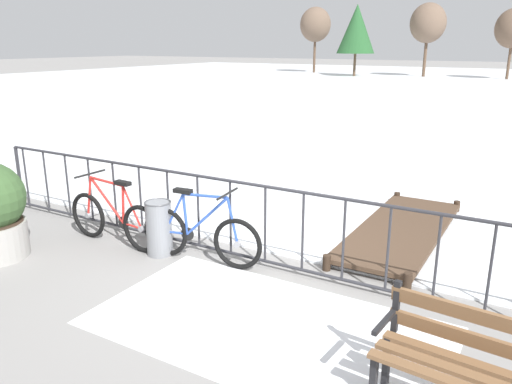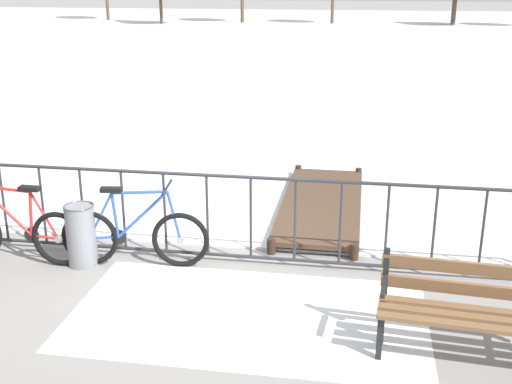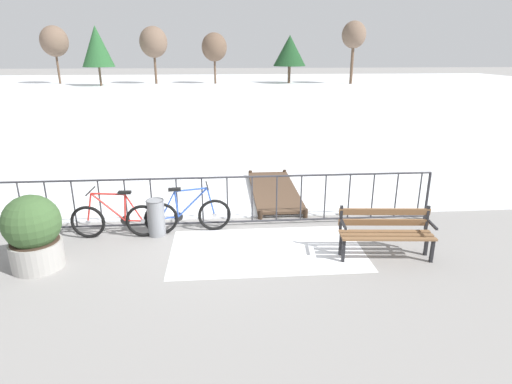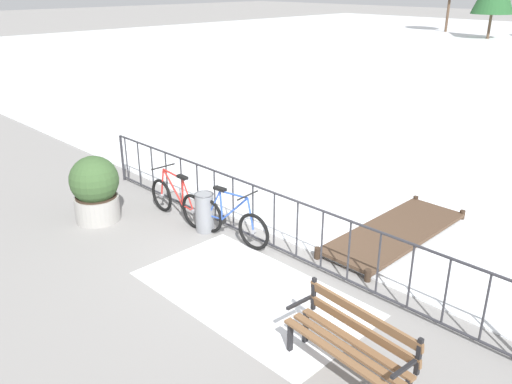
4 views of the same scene
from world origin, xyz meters
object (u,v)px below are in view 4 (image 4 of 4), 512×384
at_px(bicycle_near_railing, 177,201).
at_px(park_bench, 352,339).
at_px(planter_with_shrub, 95,189).
at_px(trash_bin, 205,212).
at_px(bicycle_second, 230,221).

relative_size(bicycle_near_railing, park_bench, 1.05).
height_order(planter_with_shrub, trash_bin, planter_with_shrub).
bearing_deg(park_bench, planter_with_shrub, 179.25).
xyz_separation_m(bicycle_second, planter_with_shrub, (-2.42, -1.23, 0.27)).
relative_size(park_bench, trash_bin, 2.23).
height_order(park_bench, planter_with_shrub, planter_with_shrub).
distance_m(bicycle_second, park_bench, 3.76).
distance_m(bicycle_second, trash_bin, 0.62).
bearing_deg(trash_bin, bicycle_second, 7.02).
bearing_deg(park_bench, bicycle_second, 159.59).
relative_size(bicycle_near_railing, trash_bin, 2.34).
height_order(bicycle_near_railing, park_bench, bicycle_near_railing).
bearing_deg(park_bench, bicycle_near_railing, 166.42).
xyz_separation_m(park_bench, trash_bin, (-4.13, 1.23, -0.14)).
bearing_deg(bicycle_second, trash_bin, -172.98).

